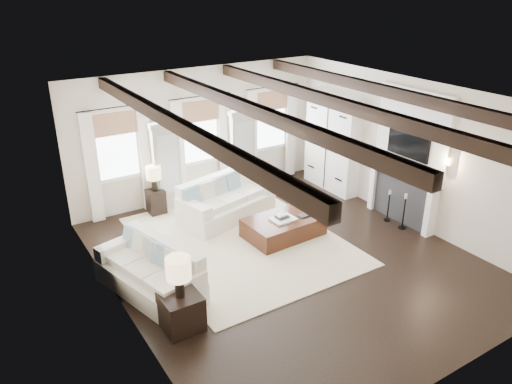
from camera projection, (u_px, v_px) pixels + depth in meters
ground at (288, 259)px, 9.85m from camera, size 7.50×7.50×0.00m
room_shell at (294, 149)px, 10.15m from camera, size 6.54×7.54×3.22m
area_rug at (240, 240)px, 10.51m from camera, size 3.71×4.68×0.02m
sofa_back at (225, 202)px, 11.40m from camera, size 2.40×1.51×0.95m
sofa_left at (152, 272)px, 8.74m from camera, size 1.44×2.26×0.90m
ottoman at (283, 227)px, 10.63m from camera, size 1.65×1.07×0.42m
tray at (283, 219)px, 10.45m from camera, size 0.52×0.40×0.04m
book_lower at (282, 217)px, 10.46m from camera, size 0.27×0.21×0.04m
book_upper at (281, 215)px, 10.46m from camera, size 0.23×0.18×0.03m
book_loose at (304, 215)px, 10.63m from camera, size 0.25×0.19×0.03m
side_table_front at (181, 312)px, 7.81m from camera, size 0.60×0.60×0.60m
lamp_front at (178, 271)px, 7.51m from camera, size 0.39×0.39×0.67m
side_table_back at (156, 202)px, 11.62m from camera, size 0.38×0.38×0.58m
lamp_back at (154, 174)px, 11.34m from camera, size 0.35×0.35×0.60m
candlestick_near at (404, 214)px, 10.90m from camera, size 0.17×0.17×0.83m
candlestick_far at (388, 208)px, 11.26m from camera, size 0.15×0.15×0.75m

